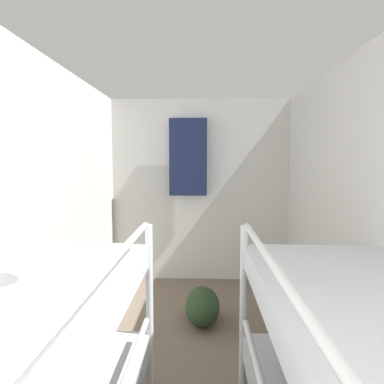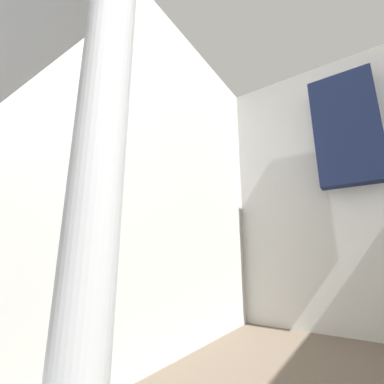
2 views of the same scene
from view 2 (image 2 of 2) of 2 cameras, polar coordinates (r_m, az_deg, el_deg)
name	(u,v)px [view 2 (image 2 of 2)]	position (r m, az deg, el deg)	size (l,w,h in m)	color
wall_back	(376,181)	(2.37, 35.77, 2.01)	(2.27, 0.06, 2.21)	silver
hanging_coat	(346,129)	(2.35, 30.95, 12.00)	(0.44, 0.12, 0.90)	#192347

